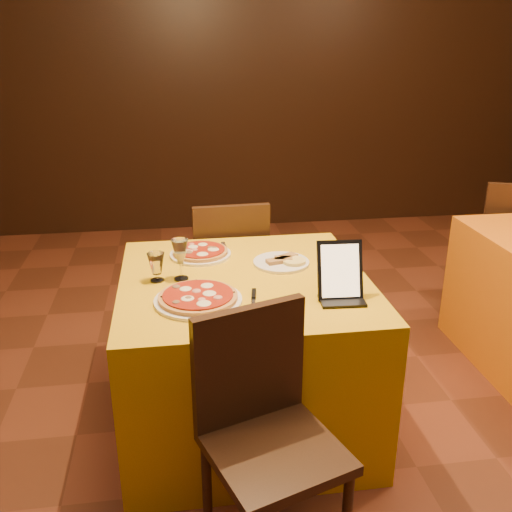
{
  "coord_description": "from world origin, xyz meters",
  "views": [
    {
      "loc": [
        -0.61,
        -1.86,
        1.76
      ],
      "look_at": [
        -0.27,
        0.43,
        0.86
      ],
      "focal_mm": 40.0,
      "sensor_mm": 36.0,
      "label": 1
    }
  ],
  "objects": [
    {
      "name": "main_table",
      "position": [
        -0.32,
        0.45,
        0.38
      ],
      "size": [
        1.1,
        1.1,
        0.75
      ],
      "primitive_type": "cube",
      "color": "gold",
      "rests_on": "floor"
    },
    {
      "name": "fork_far",
      "position": [
        -0.37,
        0.84,
        0.75
      ],
      "size": [
        0.03,
        0.18,
        0.01
      ],
      "primitive_type": "cube",
      "rotation": [
        0.0,
        0.0,
        1.62
      ],
      "color": "silver",
      "rests_on": "main_table"
    },
    {
      "name": "chair_main_far",
      "position": [
        -0.32,
        1.25,
        0.46
      ],
      "size": [
        0.42,
        0.42,
        0.91
      ],
      "primitive_type": null,
      "rotation": [
        0.0,
        0.0,
        3.19
      ],
      "color": "black",
      "rests_on": "floor"
    },
    {
      "name": "cutlet_dish",
      "position": [
        -0.13,
        0.6,
        0.76
      ],
      "size": [
        0.27,
        0.27,
        0.03
      ],
      "rotation": [
        0.0,
        0.0,
        0.19
      ],
      "color": "white",
      "rests_on": "main_table"
    },
    {
      "name": "wall_back",
      "position": [
        0.0,
        3.5,
        1.4
      ],
      "size": [
        6.0,
        0.01,
        2.8
      ],
      "primitive_type": "cube",
      "color": "black",
      "rests_on": "floor"
    },
    {
      "name": "chair_main_near",
      "position": [
        -0.32,
        -0.34,
        0.46
      ],
      "size": [
        0.49,
        0.49,
        0.91
      ],
      "primitive_type": null,
      "rotation": [
        0.0,
        0.0,
        0.33
      ],
      "color": "#31240F",
      "rests_on": "floor"
    },
    {
      "name": "water_glass",
      "position": [
        -0.7,
        0.48,
        0.81
      ],
      "size": [
        0.07,
        0.07,
        0.13
      ],
      "primitive_type": null,
      "rotation": [
        0.0,
        0.0,
        -0.2
      ],
      "color": "white",
      "rests_on": "main_table"
    },
    {
      "name": "fork_near",
      "position": [
        -0.66,
        0.25,
        0.75
      ],
      "size": [
        0.1,
        0.15,
        0.01
      ],
      "primitive_type": "cube",
      "rotation": [
        0.0,
        0.0,
        1.05
      ],
      "color": "silver",
      "rests_on": "main_table"
    },
    {
      "name": "floor",
      "position": [
        0.0,
        0.0,
        -0.01
      ],
      "size": [
        6.0,
        7.0,
        0.01
      ],
      "primitive_type": "cube",
      "color": "#5E2D19",
      "rests_on": "ground"
    },
    {
      "name": "knife",
      "position": [
        -0.32,
        0.18,
        0.75
      ],
      "size": [
        0.05,
        0.19,
        0.01
      ],
      "primitive_type": "cube",
      "rotation": [
        0.0,
        0.0,
        1.4
      ],
      "color": "silver",
      "rests_on": "main_table"
    },
    {
      "name": "wine_glass",
      "position": [
        -0.6,
        0.48,
        0.84
      ],
      "size": [
        0.09,
        0.09,
        0.19
      ],
      "primitive_type": null,
      "rotation": [
        0.0,
        0.0,
        0.41
      ],
      "color": "#EAF289",
      "rests_on": "main_table"
    },
    {
      "name": "chair_side_far",
      "position": [
        1.58,
        1.44,
        0.46
      ],
      "size": [
        0.49,
        0.49,
        0.91
      ],
      "primitive_type": null,
      "rotation": [
        0.0,
        0.0,
        2.77
      ],
      "color": "black",
      "rests_on": "floor"
    },
    {
      "name": "pizza_near",
      "position": [
        -0.54,
        0.24,
        0.77
      ],
      "size": [
        0.36,
        0.36,
        0.03
      ],
      "rotation": [
        0.0,
        0.0,
        0.24
      ],
      "color": "white",
      "rests_on": "main_table"
    },
    {
      "name": "pizza_far",
      "position": [
        -0.5,
        0.76,
        0.77
      ],
      "size": [
        0.3,
        0.3,
        0.03
      ],
      "rotation": [
        0.0,
        0.0,
        -0.01
      ],
      "color": "white",
      "rests_on": "main_table"
    },
    {
      "name": "tablet",
      "position": [
        0.04,
        0.2,
        0.87
      ],
      "size": [
        0.19,
        0.11,
        0.23
      ],
      "primitive_type": "cube",
      "rotation": [
        -0.35,
        0.0,
        -0.06
      ],
      "color": "black",
      "rests_on": "main_table"
    }
  ]
}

